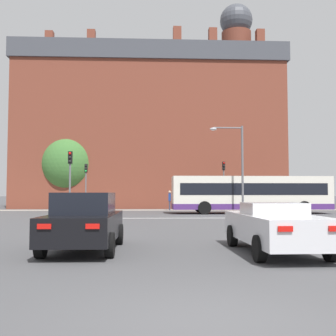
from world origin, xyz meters
TOP-DOWN VIEW (x-y plane):
  - ground_plane at (0.00, 0.00)m, footprint 400.00×400.00m
  - stop_line_strip at (0.00, 21.77)m, footprint 9.71×0.30m
  - far_pavement at (0.00, 34.61)m, footprint 70.79×2.50m
  - brick_civic_building at (-0.38, 42.66)m, footprint 29.10×11.39m
  - car_saloon_left at (-2.60, 6.70)m, footprint 1.99×4.52m
  - car_roadster_right at (2.63, 6.00)m, footprint 1.97×4.91m
  - bus_crossing_lead at (7.31, 27.54)m, footprint 12.36×2.72m
  - traffic_light_far_right at (6.38, 34.00)m, footprint 0.26×0.31m
  - traffic_light_far_left at (-6.56, 34.21)m, footprint 0.26×0.31m
  - traffic_light_near_left at (-5.80, 21.92)m, footprint 0.26×0.31m
  - street_lamp_junction at (5.63, 24.95)m, footprint 2.46×0.36m
  - pedestrian_waiting at (5.42, 34.49)m, footprint 0.39×0.46m
  - pedestrian_walking_east at (-6.30, 34.44)m, footprint 0.27×0.42m
  - pedestrian_walking_west at (1.27, 34.14)m, footprint 0.26×0.42m
  - tree_by_building at (-9.07, 38.91)m, footprint 5.82×5.82m

SIDE VIEW (x-z plane):
  - ground_plane at x=0.00m, z-range 0.00..0.00m
  - stop_line_strip at x=0.00m, z-range 0.00..0.01m
  - far_pavement at x=0.00m, z-range 0.00..0.01m
  - car_roadster_right at x=2.63m, z-range 0.03..1.39m
  - car_saloon_left at x=-2.60m, z-range 0.00..1.63m
  - pedestrian_walking_east at x=-6.30m, z-range 0.12..1.70m
  - pedestrian_waiting at x=5.42m, z-range 0.14..1.83m
  - pedestrian_walking_west at x=1.27m, z-range 0.17..2.01m
  - bus_crossing_lead at x=7.31m, z-range 0.10..3.02m
  - traffic_light_near_left at x=-5.80m, z-range 0.73..5.03m
  - traffic_light_far_left at x=-6.56m, z-range 0.74..5.06m
  - traffic_light_far_right at x=6.38m, z-range 0.76..5.34m
  - street_lamp_junction at x=5.63m, z-range 0.81..7.34m
  - tree_by_building at x=-9.07m, z-range 0.76..8.41m
  - brick_civic_building at x=-0.38m, z-range -2.93..20.89m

